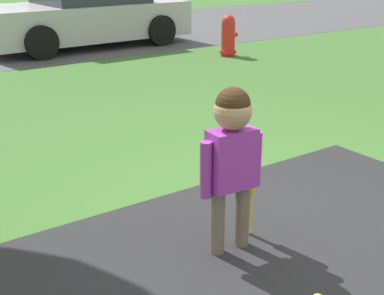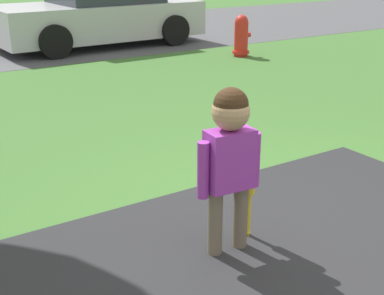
{
  "view_description": "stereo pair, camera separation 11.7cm",
  "coord_description": "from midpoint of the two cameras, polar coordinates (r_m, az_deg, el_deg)",
  "views": [
    {
      "loc": [
        -2.41,
        -2.11,
        1.74
      ],
      "look_at": [
        -0.56,
        0.52,
        0.55
      ],
      "focal_mm": 50.0,
      "sensor_mm": 36.0,
      "label": 1
    },
    {
      "loc": [
        -2.32,
        -2.18,
        1.74
      ],
      "look_at": [
        -0.56,
        0.52,
        0.55
      ],
      "focal_mm": 50.0,
      "sensor_mm": 36.0,
      "label": 2
    }
  ],
  "objects": [
    {
      "name": "parked_car",
      "position": [
        10.72,
        -9.58,
        13.92
      ],
      "size": [
        3.94,
        2.03,
        1.28
      ],
      "rotation": [
        0.0,
        0.0,
        3.17
      ],
      "color": "#B7B7BC",
      "rests_on": "ground"
    },
    {
      "name": "child",
      "position": [
        3.09,
        5.14,
        -0.12
      ],
      "size": [
        0.42,
        0.22,
        1.03
      ],
      "rotation": [
        0.0,
        0.0,
        -0.09
      ],
      "color": "#6B5B4C",
      "rests_on": "ground"
    },
    {
      "name": "baseball_bat",
      "position": [
        3.34,
        7.21,
        -2.56
      ],
      "size": [
        0.07,
        0.07,
        0.69
      ],
      "color": "yellow",
      "rests_on": "ground"
    },
    {
      "name": "ground_plane",
      "position": [
        3.63,
        13.14,
        -8.89
      ],
      "size": [
        60.0,
        60.0,
        0.0
      ],
      "primitive_type": "plane",
      "color": "#3D6B2D"
    },
    {
      "name": "fire_hydrant",
      "position": [
        9.48,
        5.64,
        11.75
      ],
      "size": [
        0.33,
        0.3,
        0.71
      ],
      "color": "red",
      "rests_on": "ground"
    }
  ]
}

